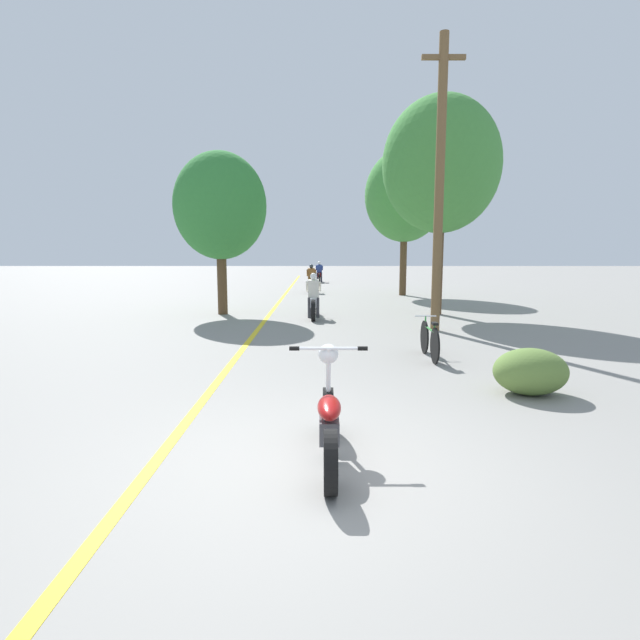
% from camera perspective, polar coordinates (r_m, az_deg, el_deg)
% --- Properties ---
extents(ground_plane, '(120.00, 120.00, 0.00)m').
position_cam_1_polar(ground_plane, '(5.25, -0.11, -16.23)').
color(ground_plane, gray).
extents(lane_stripe_center, '(0.14, 48.00, 0.01)m').
position_cam_1_polar(lane_stripe_center, '(17.11, -5.89, 0.80)').
color(lane_stripe_center, yellow).
rests_on(lane_stripe_center, ground).
extents(utility_pole, '(1.10, 0.24, 7.50)m').
position_cam_1_polar(utility_pole, '(13.66, 13.27, 14.95)').
color(utility_pole, brown).
rests_on(utility_pole, ground).
extents(roadside_tree_right_near, '(3.81, 3.43, 7.06)m').
position_cam_1_polar(roadside_tree_right_near, '(17.29, 13.47, 16.83)').
color(roadside_tree_right_near, '#513A23').
rests_on(roadside_tree_right_near, ground).
extents(roadside_tree_right_far, '(3.69, 3.32, 6.74)m').
position_cam_1_polar(roadside_tree_right_far, '(24.02, 9.43, 13.81)').
color(roadside_tree_right_far, '#513A23').
rests_on(roadside_tree_right_far, ground).
extents(roadside_tree_left, '(3.03, 2.73, 5.31)m').
position_cam_1_polar(roadside_tree_left, '(17.00, -11.58, 12.60)').
color(roadside_tree_left, '#513A23').
rests_on(roadside_tree_left, ground).
extents(roadside_bush, '(1.10, 0.88, 0.70)m').
position_cam_1_polar(roadside_bush, '(8.14, 22.70, -5.43)').
color(roadside_bush, '#5B7A38').
rests_on(roadside_bush, ground).
extents(motorcycle_foreground, '(0.86, 1.94, 1.12)m').
position_cam_1_polar(motorcycle_foreground, '(5.25, 0.83, -11.25)').
color(motorcycle_foreground, black).
rests_on(motorcycle_foreground, ground).
extents(motorcycle_rider_lead, '(0.50, 2.21, 1.42)m').
position_cam_1_polar(motorcycle_rider_lead, '(15.83, -0.96, 2.18)').
color(motorcycle_rider_lead, black).
rests_on(motorcycle_rider_lead, ground).
extents(motorcycle_rider_mid, '(0.50, 2.09, 1.42)m').
position_cam_1_polar(motorcycle_rider_mid, '(25.02, -1.21, 4.36)').
color(motorcycle_rider_mid, black).
rests_on(motorcycle_rider_mid, ground).
extents(motorcycle_rider_far, '(0.50, 2.17, 1.38)m').
position_cam_1_polar(motorcycle_rider_far, '(32.95, -0.30, 5.25)').
color(motorcycle_rider_far, black).
rests_on(motorcycle_rider_far, ground).
extents(bicycle_parked, '(0.44, 1.64, 0.81)m').
position_cam_1_polar(bicycle_parked, '(10.16, 12.19, -2.24)').
color(bicycle_parked, black).
rests_on(bicycle_parked, ground).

